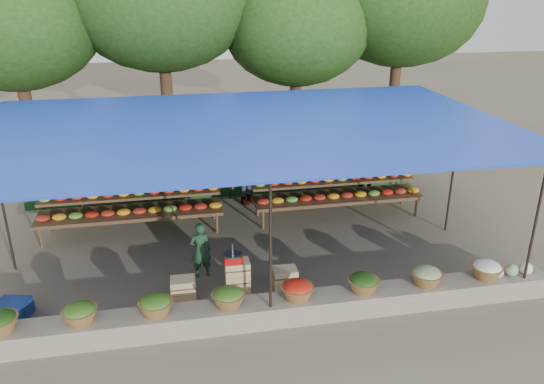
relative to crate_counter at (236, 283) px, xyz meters
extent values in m
plane|color=#695D4D|center=(0.46, 1.91, -0.31)|extent=(60.00, 60.00, 0.00)
cube|color=#6C6356|center=(0.46, -0.84, -0.11)|extent=(10.60, 0.55, 0.40)
cylinder|color=black|center=(0.46, -0.99, 1.09)|extent=(0.05, 0.05, 2.80)
cylinder|color=black|center=(5.26, -0.99, 1.09)|extent=(0.05, 0.05, 2.80)
cylinder|color=black|center=(-4.34, 1.91, 1.09)|extent=(0.05, 0.05, 2.80)
cylinder|color=black|center=(5.26, 1.91, 1.09)|extent=(0.05, 0.05, 2.80)
cylinder|color=black|center=(-4.34, 4.81, 1.09)|extent=(0.05, 0.05, 2.80)
cylinder|color=black|center=(0.46, 4.81, 1.09)|extent=(0.05, 0.05, 2.80)
cylinder|color=black|center=(5.26, 4.81, 1.09)|extent=(0.05, 0.05, 2.80)
cube|color=#193BC1|center=(0.46, 1.91, 2.49)|extent=(10.80, 6.60, 0.04)
cube|color=#193BC1|center=(0.46, -0.09, 2.31)|extent=(10.80, 2.19, 0.26)
cube|color=#193BC1|center=(0.46, 3.91, 2.31)|extent=(10.80, 2.19, 0.26)
cylinder|color=gray|center=(0.46, 3.31, 1.71)|extent=(9.60, 0.01, 0.01)
ellipsoid|color=yellow|center=(-4.04, 3.31, 1.43)|extent=(0.23, 0.17, 0.30)
ellipsoid|color=yellow|center=(-3.51, 3.31, 1.43)|extent=(0.23, 0.17, 0.30)
ellipsoid|color=yellow|center=(-2.98, 3.31, 1.43)|extent=(0.23, 0.17, 0.30)
ellipsoid|color=yellow|center=(-2.45, 3.31, 1.43)|extent=(0.23, 0.17, 0.30)
ellipsoid|color=yellow|center=(-1.92, 3.31, 1.43)|extent=(0.23, 0.17, 0.30)
ellipsoid|color=yellow|center=(-1.39, 3.31, 1.43)|extent=(0.23, 0.17, 0.30)
ellipsoid|color=yellow|center=(-0.86, 3.31, 1.43)|extent=(0.23, 0.17, 0.30)
ellipsoid|color=yellow|center=(-0.33, 3.31, 1.43)|extent=(0.23, 0.17, 0.30)
ellipsoid|color=yellow|center=(0.20, 3.31, 1.43)|extent=(0.23, 0.17, 0.30)
ellipsoid|color=yellow|center=(0.73, 3.31, 1.43)|extent=(0.23, 0.17, 0.30)
ellipsoid|color=yellow|center=(1.26, 3.31, 1.43)|extent=(0.23, 0.17, 0.30)
ellipsoid|color=yellow|center=(1.78, 3.31, 1.43)|extent=(0.23, 0.17, 0.30)
ellipsoid|color=yellow|center=(2.31, 3.31, 1.43)|extent=(0.23, 0.17, 0.30)
ellipsoid|color=yellow|center=(2.84, 3.31, 1.43)|extent=(0.23, 0.17, 0.30)
ellipsoid|color=yellow|center=(3.37, 3.31, 1.43)|extent=(0.23, 0.17, 0.30)
ellipsoid|color=yellow|center=(3.90, 3.31, 1.43)|extent=(0.23, 0.17, 0.30)
ellipsoid|color=yellow|center=(4.43, 3.31, 1.43)|extent=(0.23, 0.17, 0.30)
ellipsoid|color=yellow|center=(4.96, 3.31, 1.43)|extent=(0.23, 0.17, 0.30)
ellipsoid|color=#39661B|center=(-2.64, -0.84, 0.31)|extent=(0.52, 0.52, 0.23)
ellipsoid|color=#39661B|center=(-1.44, -0.84, 0.31)|extent=(0.52, 0.52, 0.23)
ellipsoid|color=#39661B|center=(-0.24, -0.84, 0.31)|extent=(0.52, 0.52, 0.23)
ellipsoid|color=red|center=(0.96, -0.84, 0.31)|extent=(0.52, 0.52, 0.23)
ellipsoid|color=#204512|center=(2.16, -0.84, 0.31)|extent=(0.52, 0.52, 0.23)
ellipsoid|color=#87A869|center=(3.36, -0.84, 0.31)|extent=(0.52, 0.52, 0.23)
ellipsoid|color=white|center=(4.56, -0.84, 0.31)|extent=(0.52, 0.52, 0.23)
cube|color=#1B4E23|center=(0.46, 5.06, 0.94)|extent=(10.60, 0.06, 2.50)
cylinder|color=#382014|center=(-5.04, 7.71, 1.67)|extent=(0.36, 0.36, 3.97)
ellipsoid|color=#19350E|center=(-5.04, 7.71, 4.15)|extent=(4.77, 4.77, 3.69)
cylinder|color=#382014|center=(-1.04, 8.11, 1.93)|extent=(0.36, 0.36, 4.48)
cylinder|color=#382014|center=(2.96, 7.81, 1.55)|extent=(0.36, 0.36, 3.71)
ellipsoid|color=#19350E|center=(2.96, 7.81, 3.87)|extent=(4.47, 4.47, 3.45)
cylinder|color=#382014|center=(6.46, 8.21, 1.87)|extent=(0.36, 0.36, 4.35)
ellipsoid|color=#19350E|center=(6.46, 8.21, 4.59)|extent=(5.24, 5.24, 4.05)
cube|color=#47351C|center=(-2.04, 3.21, 0.19)|extent=(4.20, 0.95, 0.08)
cube|color=#47351C|center=(-2.04, 3.51, 0.47)|extent=(4.20, 0.35, 0.06)
cylinder|color=#47351C|center=(-3.99, 2.81, -0.06)|extent=(0.06, 0.06, 0.50)
cylinder|color=#47351C|center=(-0.09, 2.81, -0.06)|extent=(0.06, 0.06, 0.50)
cylinder|color=#47351C|center=(-3.99, 3.61, -0.06)|extent=(0.06, 0.06, 0.50)
cylinder|color=#47351C|center=(-0.09, 3.61, -0.06)|extent=(0.06, 0.06, 0.50)
ellipsoid|color=red|center=(-3.94, 3.06, 0.29)|extent=(0.31, 0.26, 0.13)
ellipsoid|color=#64A633|center=(-3.94, 3.51, 0.56)|extent=(0.26, 0.22, 0.12)
ellipsoid|color=#FFA316|center=(-3.59, 3.06, 0.29)|extent=(0.31, 0.26, 0.13)
ellipsoid|color=red|center=(-3.59, 3.51, 0.56)|extent=(0.26, 0.22, 0.12)
ellipsoid|color=#64A633|center=(-3.24, 3.06, 0.29)|extent=(0.31, 0.26, 0.13)
ellipsoid|color=red|center=(-3.24, 3.51, 0.56)|extent=(0.26, 0.22, 0.12)
ellipsoid|color=red|center=(-2.89, 3.06, 0.29)|extent=(0.31, 0.26, 0.13)
ellipsoid|color=#FFA316|center=(-2.89, 3.51, 0.56)|extent=(0.26, 0.22, 0.12)
ellipsoid|color=red|center=(-2.54, 3.06, 0.29)|extent=(0.31, 0.26, 0.13)
ellipsoid|color=red|center=(-2.54, 3.51, 0.56)|extent=(0.26, 0.22, 0.12)
ellipsoid|color=#FFA316|center=(-2.19, 3.06, 0.29)|extent=(0.31, 0.26, 0.13)
ellipsoid|color=#FFA316|center=(-2.19, 3.51, 0.56)|extent=(0.26, 0.22, 0.12)
ellipsoid|color=red|center=(-1.84, 3.06, 0.29)|extent=(0.31, 0.26, 0.13)
ellipsoid|color=#64A633|center=(-1.84, 3.51, 0.56)|extent=(0.26, 0.22, 0.12)
ellipsoid|color=#FFA316|center=(-1.49, 3.06, 0.29)|extent=(0.31, 0.26, 0.13)
ellipsoid|color=red|center=(-1.49, 3.51, 0.56)|extent=(0.26, 0.22, 0.12)
ellipsoid|color=#64A633|center=(-1.14, 3.06, 0.29)|extent=(0.31, 0.26, 0.13)
ellipsoid|color=red|center=(-1.14, 3.51, 0.56)|extent=(0.26, 0.22, 0.12)
ellipsoid|color=red|center=(-0.79, 3.06, 0.29)|extent=(0.31, 0.26, 0.13)
ellipsoid|color=#FFA316|center=(-0.79, 3.51, 0.56)|extent=(0.26, 0.22, 0.12)
ellipsoid|color=red|center=(-0.44, 3.06, 0.29)|extent=(0.31, 0.26, 0.13)
ellipsoid|color=red|center=(-0.44, 3.51, 0.56)|extent=(0.26, 0.22, 0.12)
ellipsoid|color=#FFA316|center=(-0.09, 3.06, 0.29)|extent=(0.31, 0.26, 0.13)
ellipsoid|color=#FFA316|center=(-0.09, 3.51, 0.56)|extent=(0.26, 0.22, 0.12)
cube|color=#47351C|center=(2.96, 3.21, 0.19)|extent=(4.20, 0.95, 0.08)
cube|color=#47351C|center=(2.96, 3.51, 0.47)|extent=(4.20, 0.35, 0.06)
cylinder|color=#47351C|center=(1.01, 2.81, -0.06)|extent=(0.06, 0.06, 0.50)
cylinder|color=#47351C|center=(4.91, 2.81, -0.06)|extent=(0.06, 0.06, 0.50)
cylinder|color=#47351C|center=(1.01, 3.61, -0.06)|extent=(0.06, 0.06, 0.50)
cylinder|color=#47351C|center=(4.91, 3.61, -0.06)|extent=(0.06, 0.06, 0.50)
ellipsoid|color=red|center=(1.06, 3.06, 0.29)|extent=(0.31, 0.26, 0.13)
ellipsoid|color=#64A633|center=(1.06, 3.51, 0.56)|extent=(0.26, 0.22, 0.12)
ellipsoid|color=#FFA316|center=(1.41, 3.06, 0.29)|extent=(0.31, 0.26, 0.13)
ellipsoid|color=red|center=(1.41, 3.51, 0.56)|extent=(0.26, 0.22, 0.12)
ellipsoid|color=#64A633|center=(1.76, 3.06, 0.29)|extent=(0.31, 0.26, 0.13)
ellipsoid|color=red|center=(1.76, 3.51, 0.56)|extent=(0.26, 0.22, 0.12)
ellipsoid|color=red|center=(2.11, 3.06, 0.29)|extent=(0.31, 0.26, 0.13)
ellipsoid|color=#FFA316|center=(2.11, 3.51, 0.56)|extent=(0.26, 0.22, 0.12)
ellipsoid|color=red|center=(2.46, 3.06, 0.29)|extent=(0.31, 0.26, 0.13)
ellipsoid|color=red|center=(2.46, 3.51, 0.56)|extent=(0.26, 0.22, 0.12)
ellipsoid|color=#FFA316|center=(2.81, 3.06, 0.29)|extent=(0.31, 0.26, 0.13)
ellipsoid|color=#FFA316|center=(2.81, 3.51, 0.56)|extent=(0.26, 0.22, 0.12)
ellipsoid|color=red|center=(3.16, 3.06, 0.29)|extent=(0.31, 0.26, 0.13)
ellipsoid|color=#64A633|center=(3.16, 3.51, 0.56)|extent=(0.26, 0.22, 0.12)
ellipsoid|color=#FFA316|center=(3.51, 3.06, 0.29)|extent=(0.31, 0.26, 0.13)
ellipsoid|color=red|center=(3.51, 3.51, 0.56)|extent=(0.26, 0.22, 0.12)
ellipsoid|color=#64A633|center=(3.86, 3.06, 0.29)|extent=(0.31, 0.26, 0.13)
ellipsoid|color=red|center=(3.86, 3.51, 0.56)|extent=(0.26, 0.22, 0.12)
ellipsoid|color=red|center=(4.21, 3.06, 0.29)|extent=(0.31, 0.26, 0.13)
ellipsoid|color=#FFA316|center=(4.21, 3.51, 0.56)|extent=(0.26, 0.22, 0.12)
ellipsoid|color=red|center=(4.56, 3.06, 0.29)|extent=(0.31, 0.26, 0.13)
ellipsoid|color=red|center=(4.56, 3.51, 0.56)|extent=(0.26, 0.22, 0.12)
ellipsoid|color=#FFA316|center=(4.91, 3.06, 0.29)|extent=(0.31, 0.26, 0.13)
ellipsoid|color=#FFA316|center=(4.91, 3.51, 0.56)|extent=(0.26, 0.22, 0.12)
cube|color=tan|center=(-0.97, 0.00, -0.19)|extent=(0.45, 0.35, 0.25)
cube|color=tan|center=(-0.97, 0.00, 0.07)|extent=(0.45, 0.35, 0.25)
cube|color=tan|center=(0.03, 0.00, -0.19)|extent=(0.45, 0.35, 0.25)
cube|color=tan|center=(0.03, 0.00, 0.07)|extent=(0.45, 0.35, 0.25)
cube|color=tan|center=(0.03, 0.00, 0.33)|extent=(0.45, 0.35, 0.25)
cube|color=tan|center=(0.93, 0.00, -0.19)|extent=(0.45, 0.35, 0.25)
cube|color=tan|center=(0.93, 0.00, 0.07)|extent=(0.45, 0.35, 0.25)
cube|color=red|center=(-0.05, 0.00, 0.53)|extent=(0.33, 0.29, 0.13)
cylinder|color=gray|center=(-0.05, 0.00, 0.61)|extent=(0.35, 0.35, 0.03)
cylinder|color=gray|center=(-0.05, 0.00, 0.71)|extent=(0.03, 0.03, 0.24)
imported|color=#1B3C23|center=(-0.58, 0.91, 0.27)|extent=(0.45, 0.32, 1.16)
imported|color=slate|center=(-3.03, 4.28, 0.44)|extent=(0.85, 0.73, 1.51)
imported|color=slate|center=(0.90, 4.41, 0.61)|extent=(1.36, 1.22, 1.83)
imported|color=slate|center=(3.94, 3.91, 0.56)|extent=(1.03, 0.44, 1.74)
cube|color=navy|center=(-3.97, 0.07, -0.14)|extent=(0.62, 0.50, 0.33)
cube|color=navy|center=(-3.92, 0.16, -0.15)|extent=(0.60, 0.50, 0.32)
camera|label=1|loc=(-0.97, -8.46, 5.24)|focal=35.00mm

